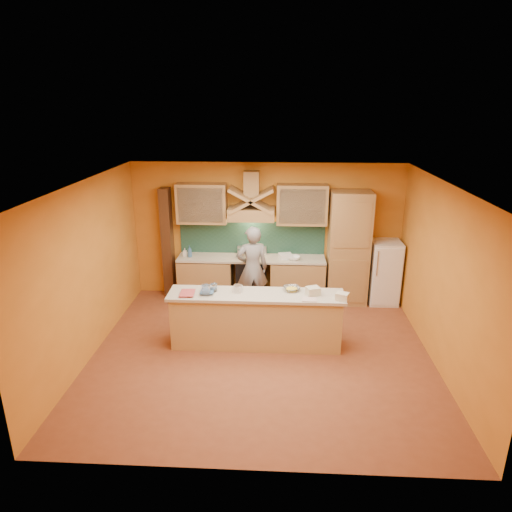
# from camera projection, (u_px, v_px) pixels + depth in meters

# --- Properties ---
(floor) EXTENTS (5.50, 5.00, 0.01)m
(floor) POSITION_uv_depth(u_px,v_px,m) (261.00, 354.00, 7.50)
(floor) COLOR brown
(floor) RESTS_ON ground
(ceiling) EXTENTS (5.50, 5.00, 0.01)m
(ceiling) POSITION_uv_depth(u_px,v_px,m) (262.00, 184.00, 6.60)
(ceiling) COLOR white
(ceiling) RESTS_ON wall_back
(wall_back) EXTENTS (5.50, 0.02, 2.80)m
(wall_back) POSITION_uv_depth(u_px,v_px,m) (267.00, 231.00, 9.41)
(wall_back) COLOR orange
(wall_back) RESTS_ON floor
(wall_front) EXTENTS (5.50, 0.02, 2.80)m
(wall_front) POSITION_uv_depth(u_px,v_px,m) (251.00, 362.00, 4.69)
(wall_front) COLOR orange
(wall_front) RESTS_ON floor
(wall_left) EXTENTS (0.02, 5.00, 2.80)m
(wall_left) POSITION_uv_depth(u_px,v_px,m) (88.00, 271.00, 7.19)
(wall_left) COLOR orange
(wall_left) RESTS_ON floor
(wall_right) EXTENTS (0.02, 5.00, 2.80)m
(wall_right) POSITION_uv_depth(u_px,v_px,m) (443.00, 278.00, 6.91)
(wall_right) COLOR orange
(wall_right) RESTS_ON floor
(base_cabinet_left) EXTENTS (1.10, 0.60, 0.86)m
(base_cabinet_left) POSITION_uv_depth(u_px,v_px,m) (206.00, 279.00, 9.50)
(base_cabinet_left) COLOR #A67E4C
(base_cabinet_left) RESTS_ON floor
(base_cabinet_right) EXTENTS (1.10, 0.60, 0.86)m
(base_cabinet_right) POSITION_uv_depth(u_px,v_px,m) (297.00, 280.00, 9.41)
(base_cabinet_right) COLOR #A67E4C
(base_cabinet_right) RESTS_ON floor
(counter_top) EXTENTS (3.00, 0.62, 0.04)m
(counter_top) POSITION_uv_depth(u_px,v_px,m) (251.00, 258.00, 9.30)
(counter_top) COLOR #BBB29F
(counter_top) RESTS_ON base_cabinet_left
(stove) EXTENTS (0.60, 0.58, 0.90)m
(stove) POSITION_uv_depth(u_px,v_px,m) (251.00, 279.00, 9.45)
(stove) COLOR black
(stove) RESTS_ON floor
(backsplash) EXTENTS (3.00, 0.03, 0.70)m
(backsplash) POSITION_uv_depth(u_px,v_px,m) (252.00, 238.00, 9.46)
(backsplash) COLOR #1C3E32
(backsplash) RESTS_ON wall_back
(range_hood) EXTENTS (0.92, 0.50, 0.24)m
(range_hood) POSITION_uv_depth(u_px,v_px,m) (251.00, 214.00, 9.05)
(range_hood) COLOR #A67E4C
(range_hood) RESTS_ON wall_back
(hood_chimney) EXTENTS (0.30, 0.30, 0.50)m
(hood_chimney) POSITION_uv_depth(u_px,v_px,m) (252.00, 184.00, 8.96)
(hood_chimney) COLOR #A67E4C
(hood_chimney) RESTS_ON wall_back
(upper_cabinet_left) EXTENTS (1.00, 0.35, 0.80)m
(upper_cabinet_left) POSITION_uv_depth(u_px,v_px,m) (202.00, 203.00, 9.12)
(upper_cabinet_left) COLOR #A67E4C
(upper_cabinet_left) RESTS_ON wall_back
(upper_cabinet_right) EXTENTS (1.00, 0.35, 0.80)m
(upper_cabinet_right) POSITION_uv_depth(u_px,v_px,m) (302.00, 205.00, 9.01)
(upper_cabinet_right) COLOR #A67E4C
(upper_cabinet_right) RESTS_ON wall_back
(pantry_column) EXTENTS (0.80, 0.60, 2.30)m
(pantry_column) POSITION_uv_depth(u_px,v_px,m) (348.00, 248.00, 9.12)
(pantry_column) COLOR #A67E4C
(pantry_column) RESTS_ON floor
(fridge) EXTENTS (0.58, 0.60, 1.30)m
(fridge) POSITION_uv_depth(u_px,v_px,m) (384.00, 272.00, 9.25)
(fridge) COLOR white
(fridge) RESTS_ON floor
(trim_column_left) EXTENTS (0.20, 0.30, 2.30)m
(trim_column_left) POSITION_uv_depth(u_px,v_px,m) (168.00, 243.00, 9.45)
(trim_column_left) COLOR #472816
(trim_column_left) RESTS_ON floor
(island_body) EXTENTS (2.80, 0.55, 0.88)m
(island_body) POSITION_uv_depth(u_px,v_px,m) (256.00, 321.00, 7.65)
(island_body) COLOR tan
(island_body) RESTS_ON floor
(island_top) EXTENTS (2.90, 0.62, 0.05)m
(island_top) POSITION_uv_depth(u_px,v_px,m) (256.00, 295.00, 7.49)
(island_top) COLOR #BBB29F
(island_top) RESTS_ON island_body
(person) EXTENTS (0.69, 0.53, 1.70)m
(person) POSITION_uv_depth(u_px,v_px,m) (252.00, 269.00, 8.87)
(person) COLOR gray
(person) RESTS_ON floor
(pot_large) EXTENTS (0.26, 0.26, 0.18)m
(pot_large) POSITION_uv_depth(u_px,v_px,m) (243.00, 254.00, 9.28)
(pot_large) COLOR silver
(pot_large) RESTS_ON stove
(pot_small) EXTENTS (0.23, 0.23, 0.13)m
(pot_small) POSITION_uv_depth(u_px,v_px,m) (257.00, 255.00, 9.29)
(pot_small) COLOR silver
(pot_small) RESTS_ON stove
(soap_bottle_a) EXTENTS (0.09, 0.09, 0.17)m
(soap_bottle_a) POSITION_uv_depth(u_px,v_px,m) (185.00, 252.00, 9.34)
(soap_bottle_a) COLOR silver
(soap_bottle_a) RESTS_ON counter_top
(soap_bottle_b) EXTENTS (0.11, 0.11, 0.24)m
(soap_bottle_b) POSITION_uv_depth(u_px,v_px,m) (190.00, 251.00, 9.28)
(soap_bottle_b) COLOR #355F93
(soap_bottle_b) RESTS_ON counter_top
(bowl_back) EXTENTS (0.32, 0.32, 0.08)m
(bowl_back) POSITION_uv_depth(u_px,v_px,m) (294.00, 258.00, 9.14)
(bowl_back) COLOR white
(bowl_back) RESTS_ON counter_top
(dish_rack) EXTENTS (0.30, 0.26, 0.09)m
(dish_rack) POSITION_uv_depth(u_px,v_px,m) (285.00, 256.00, 9.23)
(dish_rack) COLOR silver
(dish_rack) RESTS_ON counter_top
(book_lower) EXTENTS (0.26, 0.33, 0.03)m
(book_lower) POSITION_uv_depth(u_px,v_px,m) (180.00, 293.00, 7.46)
(book_lower) COLOR #AA3C3E
(book_lower) RESTS_ON island_top
(book_upper) EXTENTS (0.23, 0.31, 0.02)m
(book_upper) POSITION_uv_depth(u_px,v_px,m) (201.00, 290.00, 7.53)
(book_upper) COLOR #3D5F87
(book_upper) RESTS_ON island_top
(jar_large) EXTENTS (0.18, 0.18, 0.17)m
(jar_large) POSITION_uv_depth(u_px,v_px,m) (206.00, 290.00, 7.40)
(jar_large) COLOR silver
(jar_large) RESTS_ON island_top
(jar_small) EXTENTS (0.12, 0.12, 0.14)m
(jar_small) POSITION_uv_depth(u_px,v_px,m) (214.00, 288.00, 7.55)
(jar_small) COLOR silver
(jar_small) RESTS_ON island_top
(kitchen_scale) EXTENTS (0.16, 0.16, 0.11)m
(kitchen_scale) POSITION_uv_depth(u_px,v_px,m) (238.00, 289.00, 7.54)
(kitchen_scale) COLOR silver
(kitchen_scale) RESTS_ON island_top
(mixing_bowl) EXTENTS (0.33, 0.33, 0.07)m
(mixing_bowl) POSITION_uv_depth(u_px,v_px,m) (292.00, 289.00, 7.60)
(mixing_bowl) COLOR white
(mixing_bowl) RESTS_ON island_top
(cloth) EXTENTS (0.24, 0.18, 0.02)m
(cloth) POSITION_uv_depth(u_px,v_px,m) (309.00, 300.00, 7.24)
(cloth) COLOR #C4A7A1
(cloth) RESTS_ON island_top
(grocery_bag_a) EXTENTS (0.25, 0.23, 0.14)m
(grocery_bag_a) POSITION_uv_depth(u_px,v_px,m) (313.00, 291.00, 7.41)
(grocery_bag_a) COLOR beige
(grocery_bag_a) RESTS_ON island_top
(grocery_bag_b) EXTENTS (0.24, 0.22, 0.12)m
(grocery_bag_b) POSITION_uv_depth(u_px,v_px,m) (342.00, 296.00, 7.23)
(grocery_bag_b) COLOR beige
(grocery_bag_b) RESTS_ON island_top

